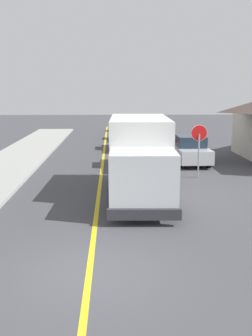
% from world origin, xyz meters
% --- Properties ---
extents(ground_plane, '(120.00, 120.00, 0.00)m').
position_xyz_m(ground_plane, '(0.00, 0.00, 0.00)').
color(ground_plane, '#424247').
extents(centre_line_yellow, '(0.16, 56.00, 0.01)m').
position_xyz_m(centre_line_yellow, '(0.00, 10.00, 0.00)').
color(centre_line_yellow, gold).
rests_on(centre_line_yellow, ground).
extents(box_truck, '(2.63, 7.25, 3.20)m').
position_xyz_m(box_truck, '(1.72, 7.07, 1.77)').
color(box_truck, silver).
rests_on(box_truck, ground).
extents(parked_car_near, '(1.99, 4.47, 1.67)m').
position_xyz_m(parked_car_near, '(1.80, 13.32, 0.79)').
color(parked_car_near, silver).
rests_on(parked_car_near, ground).
extents(parked_car_mid, '(1.95, 4.46, 1.67)m').
position_xyz_m(parked_car_mid, '(1.69, 20.02, 0.79)').
color(parked_car_mid, maroon).
rests_on(parked_car_mid, ground).
extents(parked_car_far, '(1.96, 4.46, 1.67)m').
position_xyz_m(parked_car_far, '(2.09, 25.88, 0.79)').
color(parked_car_far, '#2D4793').
rests_on(parked_car_far, ground).
extents(parked_car_furthest, '(1.89, 4.44, 1.67)m').
position_xyz_m(parked_car_furthest, '(2.23, 32.63, 0.79)').
color(parked_car_furthest, '#4C564C').
rests_on(parked_car_furthest, ground).
extents(parked_van_across, '(1.91, 4.44, 1.67)m').
position_xyz_m(parked_van_across, '(5.20, 14.24, 0.79)').
color(parked_van_across, '#B7B7BC').
rests_on(parked_van_across, ground).
extents(stop_sign, '(0.80, 0.10, 2.65)m').
position_xyz_m(stop_sign, '(4.87, 10.35, 1.86)').
color(stop_sign, gray).
rests_on(stop_sign, ground).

